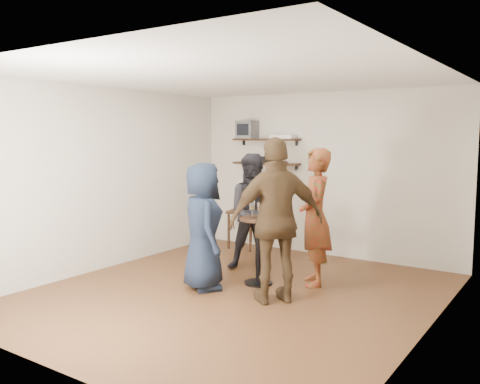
% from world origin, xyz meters
% --- Properties ---
extents(room, '(4.58, 5.08, 2.68)m').
position_xyz_m(room, '(0.00, 0.00, 1.30)').
color(room, '#462416').
rests_on(room, ground).
extents(shelf_upper, '(1.20, 0.25, 0.04)m').
position_xyz_m(shelf_upper, '(-1.00, 2.38, 1.85)').
color(shelf_upper, black).
rests_on(shelf_upper, room).
extents(shelf_lower, '(1.20, 0.25, 0.04)m').
position_xyz_m(shelf_lower, '(-1.00, 2.38, 1.45)').
color(shelf_lower, black).
rests_on(shelf_lower, room).
extents(crt_monitor, '(0.32, 0.30, 0.30)m').
position_xyz_m(crt_monitor, '(-1.37, 2.38, 2.02)').
color(crt_monitor, '#59595B').
rests_on(crt_monitor, shelf_upper).
extents(dvd_deck, '(0.40, 0.24, 0.06)m').
position_xyz_m(dvd_deck, '(-0.66, 2.38, 1.90)').
color(dvd_deck, silver).
rests_on(dvd_deck, shelf_upper).
extents(radio, '(0.22, 0.10, 0.10)m').
position_xyz_m(radio, '(-0.97, 2.38, 1.52)').
color(radio, black).
rests_on(radio, shelf_lower).
extents(power_strip, '(0.30, 0.05, 0.03)m').
position_xyz_m(power_strip, '(-1.30, 2.42, 1.48)').
color(power_strip, black).
rests_on(power_strip, shelf_lower).
extents(side_table, '(0.66, 0.66, 0.66)m').
position_xyz_m(side_table, '(-1.27, 2.20, 0.55)').
color(side_table, black).
rests_on(side_table, room).
extents(vase_lilies, '(0.19, 0.19, 0.95)m').
position_xyz_m(vase_lilies, '(-1.28, 2.20, 0.96)').
color(vase_lilies, white).
rests_on(vase_lilies, side_table).
extents(drinks_table, '(0.48, 0.48, 0.87)m').
position_xyz_m(drinks_table, '(0.02, 0.51, 0.56)').
color(drinks_table, black).
rests_on(drinks_table, room).
extents(wine_glass_fl, '(0.07, 0.07, 0.21)m').
position_xyz_m(wine_glass_fl, '(-0.06, 0.48, 1.02)').
color(wine_glass_fl, silver).
rests_on(wine_glass_fl, drinks_table).
extents(wine_glass_fr, '(0.06, 0.06, 0.19)m').
position_xyz_m(wine_glass_fr, '(0.08, 0.48, 1.00)').
color(wine_glass_fr, silver).
rests_on(wine_glass_fr, drinks_table).
extents(wine_glass_bl, '(0.06, 0.06, 0.19)m').
position_xyz_m(wine_glass_bl, '(0.01, 0.56, 1.00)').
color(wine_glass_bl, silver).
rests_on(wine_glass_bl, drinks_table).
extents(wine_glass_br, '(0.06, 0.06, 0.19)m').
position_xyz_m(wine_glass_br, '(0.06, 0.53, 1.01)').
color(wine_glass_br, silver).
rests_on(wine_glass_br, drinks_table).
extents(person_plaid, '(0.71, 0.77, 1.76)m').
position_xyz_m(person_plaid, '(0.63, 0.91, 0.88)').
color(person_plaid, red).
rests_on(person_plaid, room).
extents(person_dark, '(1.03, 0.99, 1.67)m').
position_xyz_m(person_dark, '(-0.40, 1.10, 0.83)').
color(person_dark, black).
rests_on(person_dark, room).
extents(person_navy, '(0.92, 0.89, 1.59)m').
position_xyz_m(person_navy, '(-0.45, -0.05, 0.79)').
color(person_navy, '#161F32').
rests_on(person_navy, room).
extents(person_brown, '(1.08, 1.15, 1.90)m').
position_xyz_m(person_brown, '(0.57, 0.03, 0.95)').
color(person_brown, '#46321E').
rests_on(person_brown, room).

